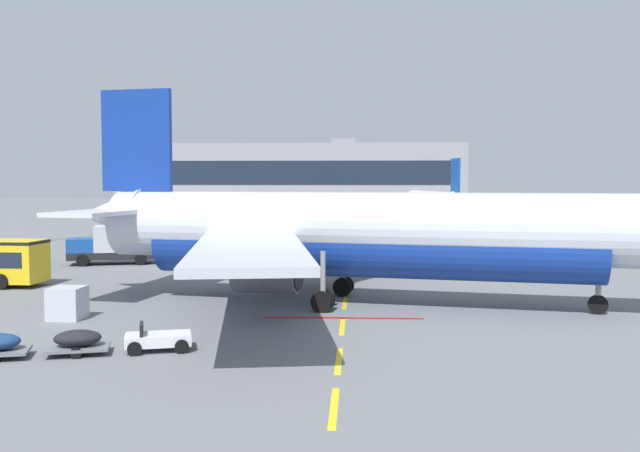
% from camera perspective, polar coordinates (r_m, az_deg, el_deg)
% --- Properties ---
extents(apron_paint_markings, '(8.00, 92.43, 0.01)m').
position_cam_1_polar(apron_paint_markings, '(49.39, 2.20, -4.28)').
color(apron_paint_markings, yellow).
rests_on(apron_paint_markings, ground).
extents(airliner_foreground, '(34.68, 34.01, 12.20)m').
position_cam_1_polar(airliner_foreground, '(39.23, 3.14, -0.57)').
color(airliner_foreground, silver).
rests_on(airliner_foreground, ground).
extents(airliner_mid_left, '(27.74, 28.24, 9.92)m').
position_cam_1_polar(airliner_mid_left, '(114.17, 9.14, 1.86)').
color(airliner_mid_left, white).
rests_on(airliner_mid_left, ground).
extents(catering_truck, '(7.02, 6.15, 3.14)m').
position_cam_1_polar(catering_truck, '(62.01, 11.86, -1.19)').
color(catering_truck, black).
rests_on(catering_truck, ground).
extents(fuel_service_truck, '(7.38, 4.13, 3.14)m').
position_cam_1_polar(fuel_service_truck, '(60.35, -16.08, -1.39)').
color(fuel_service_truck, black).
rests_on(fuel_service_truck, ground).
extents(baggage_train, '(8.67, 3.75, 1.14)m').
position_cam_1_polar(baggage_train, '(29.92, -18.80, -8.76)').
color(baggage_train, silver).
rests_on(baggage_train, ground).
extents(uld_cargo_container, '(1.68, 1.64, 1.60)m').
position_cam_1_polar(uld_cargo_container, '(37.43, -19.61, -5.85)').
color(uld_cargo_container, '#B7BCC6').
rests_on(uld_cargo_container, ground).
extents(terminal_satellite, '(82.72, 27.64, 17.02)m').
position_cam_1_polar(terminal_satellite, '(179.49, -2.07, 4.02)').
color(terminal_satellite, gray).
rests_on(terminal_satellite, ground).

